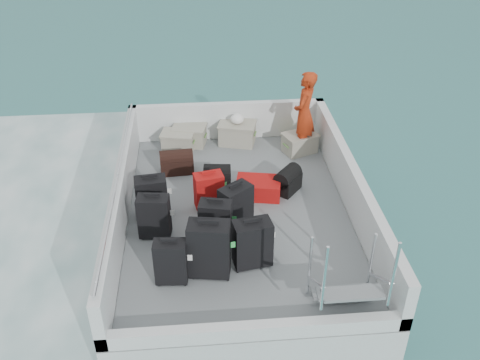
% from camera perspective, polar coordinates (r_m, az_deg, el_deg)
% --- Properties ---
extents(ground, '(160.00, 160.00, 0.00)m').
position_cam_1_polar(ground, '(8.56, -0.18, -6.75)').
color(ground, '#185451').
rests_on(ground, ground).
extents(ferry_hull, '(3.60, 5.00, 0.60)m').
position_cam_1_polar(ferry_hull, '(8.37, -0.19, -5.17)').
color(ferry_hull, silver).
rests_on(ferry_hull, ground).
extents(deck, '(3.30, 4.70, 0.02)m').
position_cam_1_polar(deck, '(8.19, -0.19, -3.46)').
color(deck, slate).
rests_on(deck, ferry_hull).
extents(deck_fittings, '(3.60, 5.00, 0.90)m').
position_cam_1_polar(deck_fittings, '(7.74, 2.57, -2.45)').
color(deck_fittings, silver).
rests_on(deck_fittings, deck).
extents(suitcase_0, '(0.42, 0.26, 0.63)m').
position_cam_1_polar(suitcase_0, '(6.86, -7.39, -8.72)').
color(suitcase_0, black).
rests_on(suitcase_0, deck).
extents(suitcase_1, '(0.47, 0.30, 0.66)m').
position_cam_1_polar(suitcase_1, '(7.62, -9.14, -3.92)').
color(suitcase_1, black).
rests_on(suitcase_1, deck).
extents(suitcase_2, '(0.49, 0.32, 0.66)m').
position_cam_1_polar(suitcase_2, '(8.02, -9.39, -1.87)').
color(suitcase_2, black).
rests_on(suitcase_2, deck).
extents(suitcase_3, '(0.57, 0.39, 0.80)m').
position_cam_1_polar(suitcase_3, '(6.87, -3.30, -7.44)').
color(suitcase_3, black).
rests_on(suitcase_3, deck).
extents(suitcase_4, '(0.49, 0.35, 0.66)m').
position_cam_1_polar(suitcase_4, '(7.43, -2.61, -4.55)').
color(suitcase_4, black).
rests_on(suitcase_4, deck).
extents(suitcase_5, '(0.47, 0.34, 0.60)m').
position_cam_1_polar(suitcase_5, '(8.11, -3.33, -1.23)').
color(suitcase_5, '#B5130D').
rests_on(suitcase_5, deck).
extents(suitcase_6, '(0.54, 0.38, 0.68)m').
position_cam_1_polar(suitcase_6, '(7.04, 1.33, -6.84)').
color(suitcase_6, black).
rests_on(suitcase_6, deck).
extents(suitcase_7, '(0.54, 0.50, 0.66)m').
position_cam_1_polar(suitcase_7, '(7.73, -0.45, -2.83)').
color(suitcase_7, black).
rests_on(suitcase_7, deck).
extents(suitcase_8, '(0.77, 0.58, 0.28)m').
position_cam_1_polar(suitcase_8, '(8.48, 1.97, -0.83)').
color(suitcase_8, '#B5130D').
rests_on(suitcase_8, deck).
extents(duffel_0, '(0.57, 0.34, 0.32)m').
position_cam_1_polar(duffel_0, '(9.11, -6.76, 1.73)').
color(duffel_0, black).
rests_on(duffel_0, deck).
extents(duffel_1, '(0.46, 0.34, 0.32)m').
position_cam_1_polar(duffel_1, '(8.66, -2.43, 0.14)').
color(duffel_1, black).
rests_on(duffel_1, deck).
extents(duffel_2, '(0.52, 0.54, 0.32)m').
position_cam_1_polar(duffel_2, '(8.60, 5.08, -0.23)').
color(duffel_2, black).
rests_on(duffel_2, deck).
extents(crate_0, '(0.61, 0.48, 0.33)m').
position_cam_1_polar(crate_0, '(9.77, -6.61, 4.04)').
color(crate_0, '#A6A491').
rests_on(crate_0, deck).
extents(crate_1, '(0.64, 0.50, 0.34)m').
position_cam_1_polar(crate_1, '(9.94, -5.39, 4.70)').
color(crate_1, '#A6A491').
rests_on(crate_1, deck).
extents(crate_2, '(0.72, 0.58, 0.38)m').
position_cam_1_polar(crate_2, '(9.92, -0.29, 4.93)').
color(crate_2, '#A6A491').
rests_on(crate_2, deck).
extents(crate_3, '(0.65, 0.56, 0.33)m').
position_cam_1_polar(crate_3, '(9.71, 6.39, 3.87)').
color(crate_3, '#A6A491').
rests_on(crate_3, deck).
extents(yellow_bag, '(0.28, 0.26, 0.22)m').
position_cam_1_polar(yellow_bag, '(9.98, 5.37, 4.44)').
color(yellow_bag, yellow).
rests_on(yellow_bag, deck).
extents(white_bag, '(0.24, 0.24, 0.18)m').
position_cam_1_polar(white_bag, '(9.79, -0.30, 6.38)').
color(white_bag, white).
rests_on(white_bag, crate_2).
extents(passenger, '(0.58, 0.67, 1.53)m').
position_cam_1_polar(passenger, '(9.43, 6.87, 7.03)').
color(passenger, red).
rests_on(passenger, deck).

